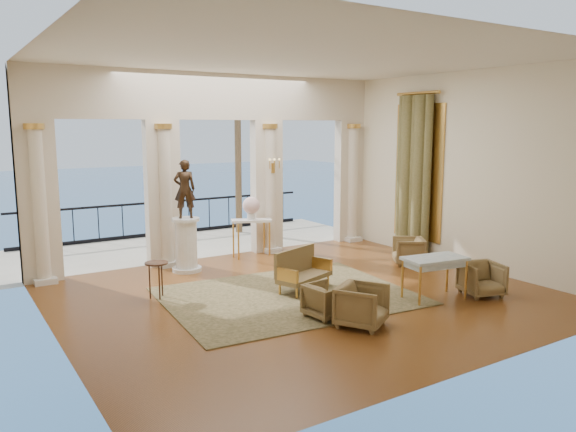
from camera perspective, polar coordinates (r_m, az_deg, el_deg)
floor at (r=10.98m, az=1.73°, el=-8.12°), size 9.00×9.00×0.00m
room_walls at (r=9.59m, az=5.58°, el=6.83°), size 9.00×9.00×9.00m
arcade at (r=13.83m, az=-7.19°, el=6.28°), size 9.00×0.56×4.50m
terrace at (r=15.97m, az=-10.04°, el=-2.94°), size 10.00×3.60×0.10m
balustrade at (r=17.36m, az=-12.10°, el=-0.50°), size 9.00×0.06×1.03m
palm_tree at (r=17.21m, az=-5.18°, el=11.89°), size 2.00×2.00×4.50m
sea at (r=69.55m, az=-27.23°, el=0.49°), size 160.00×160.00×0.00m
curtain at (r=14.44m, az=12.59°, el=4.01°), size 0.33×1.40×4.09m
window_frame at (r=14.57m, az=13.12°, el=4.35°), size 0.04×1.60×3.40m
wall_sconce at (r=14.24m, az=-1.50°, el=4.99°), size 0.30×0.11×0.33m
rug at (r=10.95m, az=-0.01°, el=-8.11°), size 4.88×3.94×0.02m
armchair_a at (r=9.37m, az=7.51°, el=-8.82°), size 1.00×0.98×0.76m
armchair_b at (r=11.53m, az=19.10°, el=-5.92°), size 0.87×0.84×0.72m
armchair_c at (r=13.64m, az=12.17°, el=-3.36°), size 0.92×0.93×0.71m
armchair_d at (r=9.74m, az=3.90°, el=-8.40°), size 0.67×0.70×0.65m
settee at (r=11.26m, az=1.32°, el=-5.50°), size 1.37×0.94×0.84m
game_table at (r=10.98m, az=14.70°, el=-4.50°), size 1.26×0.80×0.81m
pedestal at (r=12.87m, az=-10.29°, el=-2.99°), size 0.66×0.66×1.22m
statue at (r=12.66m, az=-10.46°, el=2.71°), size 0.54×0.43×1.31m
console_table at (r=14.07m, az=-3.73°, el=-1.00°), size 1.07×0.74×0.94m
urn at (r=14.00m, az=-3.75°, el=0.96°), size 0.43×0.43×0.57m
side_table at (r=10.94m, az=-13.21°, el=-5.11°), size 0.44×0.44×0.71m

